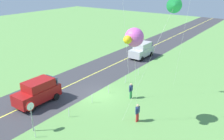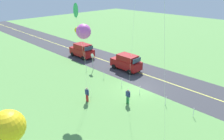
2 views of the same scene
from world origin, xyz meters
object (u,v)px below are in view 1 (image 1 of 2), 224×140
object	(u,v)px
person_adult_near	(138,112)
person_adult_companion	(131,90)
car_parked_west_far	(142,50)
kite_green_far	(174,6)
car_suv_foreground	(38,92)
kite_red_low	(134,37)
stop_sign	(31,111)

from	to	relation	value
person_adult_near	person_adult_companion	xyz separation A→B (m)	(-3.23, -2.62, 0.00)
person_adult_near	person_adult_companion	distance (m)	4.16
car_parked_west_far	kite_green_far	bearing A→B (deg)	35.54
car_parked_west_far	kite_green_far	world-z (taller)	kite_green_far
car_suv_foreground	person_adult_companion	bearing A→B (deg)	131.69
person_adult_companion	kite_red_low	distance (m)	7.68
stop_sign	kite_green_far	xyz separation A→B (m)	(-7.29, 7.68, 7.54)
car_parked_west_far	car_suv_foreground	bearing A→B (deg)	-3.13
person_adult_near	car_suv_foreground	bearing A→B (deg)	75.51
car_suv_foreground	car_parked_west_far	size ratio (longest dim) A/B	1.00
car_suv_foreground	kite_green_far	distance (m)	14.37
kite_green_far	car_suv_foreground	bearing A→B (deg)	-69.82
car_suv_foreground	kite_red_low	distance (m)	11.04
car_suv_foreground	kite_red_low	bearing A→B (deg)	103.89
stop_sign	kite_red_low	world-z (taller)	kite_red_low
stop_sign	kite_green_far	bearing A→B (deg)	133.50
car_parked_west_far	kite_red_low	xyz separation A→B (m)	(15.97, 7.99, 6.01)
car_parked_west_far	kite_green_far	xyz separation A→B (m)	(14.12, 10.09, 8.19)
kite_green_far	person_adult_near	bearing A→B (deg)	-52.71
person_adult_near	kite_green_far	xyz separation A→B (m)	(-1.37, 1.79, 8.48)
person_adult_near	kite_red_low	world-z (taller)	kite_red_low
stop_sign	kite_green_far	size ratio (longest dim) A/B	0.26
person_adult_near	person_adult_companion	bearing A→B (deg)	8.35
car_suv_foreground	person_adult_near	size ratio (longest dim) A/B	2.75
car_suv_foreground	stop_sign	xyz separation A→B (m)	(3.21, 3.40, 0.65)
kite_red_low	car_suv_foreground	bearing A→B (deg)	-76.11
car_parked_west_far	kite_red_low	distance (m)	18.84
stop_sign	kite_red_low	distance (m)	9.46
car_parked_west_far	stop_sign	distance (m)	21.55
stop_sign	person_adult_companion	distance (m)	9.76
stop_sign	person_adult_companion	bearing A→B (deg)	160.38
car_suv_foreground	person_adult_near	world-z (taller)	car_suv_foreground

